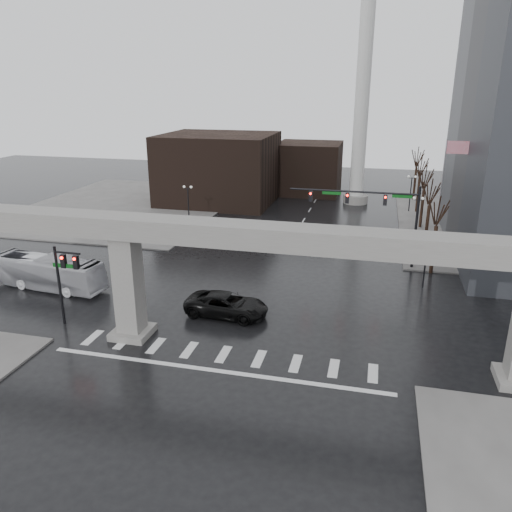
% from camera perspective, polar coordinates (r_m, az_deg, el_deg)
% --- Properties ---
extents(ground, '(160.00, 160.00, 0.00)m').
position_cam_1_polar(ground, '(34.27, -3.23, -10.33)').
color(ground, black).
rests_on(ground, ground).
extents(sidewalk_nw, '(28.00, 36.00, 0.15)m').
position_cam_1_polar(sidewalk_nw, '(75.24, -14.38, 5.59)').
color(sidewalk_nw, slate).
rests_on(sidewalk_nw, ground).
extents(elevated_guideway, '(48.00, 2.60, 8.70)m').
position_cam_1_polar(elevated_guideway, '(31.14, -1.24, 0.48)').
color(elevated_guideway, gray).
rests_on(elevated_guideway, ground).
extents(building_far_left, '(16.00, 14.00, 10.00)m').
position_cam_1_polar(building_far_left, '(75.08, -4.28, 9.94)').
color(building_far_left, black).
rests_on(building_far_left, ground).
extents(building_far_mid, '(10.00, 10.00, 8.00)m').
position_cam_1_polar(building_far_mid, '(82.25, 6.04, 9.98)').
color(building_far_mid, black).
rests_on(building_far_mid, ground).
extents(smokestack, '(3.60, 3.60, 30.00)m').
position_cam_1_polar(smokestack, '(74.65, 11.95, 15.99)').
color(smokestack, silver).
rests_on(smokestack, ground).
extents(signal_mast_arm, '(12.12, 0.43, 8.00)m').
position_cam_1_polar(signal_mast_arm, '(48.56, 13.52, 5.46)').
color(signal_mast_arm, black).
rests_on(signal_mast_arm, ground).
extents(signal_left_pole, '(2.30, 0.30, 6.00)m').
position_cam_1_polar(signal_left_pole, '(38.11, -21.05, -1.79)').
color(signal_left_pole, black).
rests_on(signal_left_pole, ground).
extents(flagpole_assembly, '(2.06, 0.12, 12.00)m').
position_cam_1_polar(flagpole_assembly, '(51.75, 20.76, 7.50)').
color(flagpole_assembly, silver).
rests_on(flagpole_assembly, ground).
extents(lamp_right_0, '(1.22, 0.32, 5.11)m').
position_cam_1_polar(lamp_right_0, '(44.78, 18.95, 0.67)').
color(lamp_right_0, black).
rests_on(lamp_right_0, ground).
extents(lamp_right_1, '(1.22, 0.32, 5.11)m').
position_cam_1_polar(lamp_right_1, '(58.24, 17.93, 4.88)').
color(lamp_right_1, black).
rests_on(lamp_right_1, ground).
extents(lamp_right_2, '(1.22, 0.32, 5.11)m').
position_cam_1_polar(lamp_right_2, '(71.90, 17.30, 7.50)').
color(lamp_right_2, black).
rests_on(lamp_right_2, ground).
extents(lamp_left_0, '(1.22, 0.32, 5.11)m').
position_cam_1_polar(lamp_left_0, '(49.88, -13.57, 3.00)').
color(lamp_left_0, black).
rests_on(lamp_left_0, ground).
extents(lamp_left_1, '(1.22, 0.32, 5.11)m').
position_cam_1_polar(lamp_left_1, '(62.24, -7.77, 6.50)').
color(lamp_left_1, black).
rests_on(lamp_left_1, ground).
extents(lamp_left_2, '(1.22, 0.32, 5.11)m').
position_cam_1_polar(lamp_left_2, '(75.18, -3.88, 8.78)').
color(lamp_left_2, black).
rests_on(lamp_left_2, ground).
extents(tree_right_0, '(1.09, 1.58, 7.50)m').
position_cam_1_polar(tree_right_0, '(48.91, 19.72, 1.25)').
color(tree_right_0, black).
rests_on(tree_right_0, ground).
extents(tree_right_1, '(1.09, 1.61, 7.67)m').
position_cam_1_polar(tree_right_1, '(56.56, 19.03, 3.71)').
color(tree_right_1, black).
rests_on(tree_right_1, ground).
extents(tree_right_2, '(1.10, 1.63, 7.85)m').
position_cam_1_polar(tree_right_2, '(64.29, 18.50, 5.58)').
color(tree_right_2, black).
rests_on(tree_right_2, ground).
extents(tree_right_3, '(1.11, 1.66, 8.02)m').
position_cam_1_polar(tree_right_3, '(72.09, 18.08, 7.05)').
color(tree_right_3, black).
rests_on(tree_right_3, ground).
extents(tree_right_4, '(1.12, 1.69, 8.19)m').
position_cam_1_polar(tree_right_4, '(79.92, 17.74, 8.23)').
color(tree_right_4, black).
rests_on(tree_right_4, ground).
extents(pickup_truck, '(6.49, 3.28, 1.76)m').
position_cam_1_polar(pickup_truck, '(38.22, -3.37, -5.60)').
color(pickup_truck, black).
rests_on(pickup_truck, ground).
extents(city_bus, '(10.78, 3.68, 2.94)m').
position_cam_1_polar(city_bus, '(46.52, -22.67, -1.73)').
color(city_bus, silver).
rests_on(city_bus, ground).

